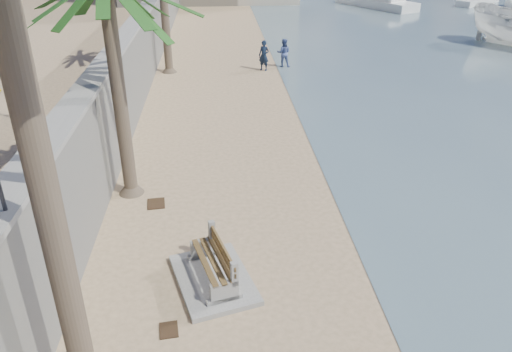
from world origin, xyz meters
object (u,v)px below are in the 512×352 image
person_a (264,53)px  person_b (284,51)px  bench_far (213,267)px  yacht_far (376,3)px  sailboat_west (478,1)px

person_a → person_b: size_ratio=1.08×
person_b → bench_far: bearing=87.2°
person_a → yacht_far: person_a is taller
person_a → sailboat_west: 33.00m
person_b → person_a: bearing=39.5°
person_a → yacht_far: 25.52m
bench_far → person_a: (2.95, 18.59, 0.53)m
person_a → sailboat_west: bearing=73.5°
person_b → sailboat_west: 31.62m
person_b → sailboat_west: bearing=-126.3°
person_b → yacht_far: 24.29m
bench_far → person_b: 19.75m
sailboat_west → person_a: bearing=-136.3°
bench_far → sailboat_west: size_ratio=0.30×
person_a → person_b: bearing=59.8°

